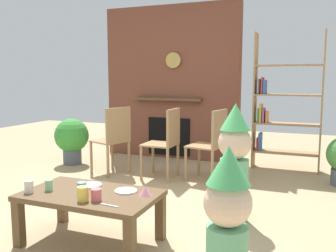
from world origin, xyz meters
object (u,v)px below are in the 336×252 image
(paper_cup_center, at_px, (49,185))
(child_with_cone_hat, at_px, (227,227))
(bookshelf, at_px, (282,107))
(paper_cup_far_right, at_px, (82,189))
(child_in_pink, at_px, (234,160))
(paper_cup_far_left, at_px, (83,194))
(birthday_cake_slice, at_px, (145,191))
(paper_cup_near_left, at_px, (96,195))
(dining_chair_middle, at_px, (167,139))
(dining_chair_right, at_px, (212,141))
(paper_plate_rear, at_px, (91,185))
(paper_cup_near_right, at_px, (29,187))
(paper_plate_front, at_px, (126,191))
(coffee_table, at_px, (91,201))
(dining_chair_left, at_px, (114,136))
(potted_plant_short, at_px, (72,138))

(paper_cup_center, distance_m, child_with_cone_hat, 1.56)
(bookshelf, height_order, paper_cup_far_right, bookshelf)
(bookshelf, height_order, child_in_pink, bookshelf)
(paper_cup_far_left, distance_m, birthday_cake_slice, 0.46)
(paper_cup_near_left, xyz_separation_m, birthday_cake_slice, (0.28, 0.24, -0.01))
(dining_chair_middle, relative_size, dining_chair_right, 1.00)
(dining_chair_middle, bearing_deg, paper_cup_far_right, 93.63)
(bookshelf, bearing_deg, paper_plate_rear, -114.41)
(paper_plate_rear, height_order, child_in_pink, child_in_pink)
(bookshelf, xyz_separation_m, dining_chair_middle, (-1.31, -1.03, -0.37))
(paper_cup_far_right, bearing_deg, child_with_cone_hat, -18.03)
(dining_chair_middle, bearing_deg, child_with_cone_hat, 119.08)
(birthday_cake_slice, bearing_deg, paper_cup_near_right, -162.73)
(paper_plate_front, bearing_deg, paper_plate_rear, 175.27)
(coffee_table, xyz_separation_m, birthday_cake_slice, (0.42, 0.10, 0.10))
(paper_plate_front, bearing_deg, paper_cup_near_right, -156.45)
(paper_plate_front, relative_size, dining_chair_left, 0.20)
(bookshelf, xyz_separation_m, paper_cup_near_left, (-1.02, -3.08, -0.43))
(bookshelf, distance_m, child_in_pink, 2.13)
(bookshelf, bearing_deg, child_in_pink, -96.11)
(paper_cup_far_right, relative_size, potted_plant_short, 0.15)
(dining_chair_middle, bearing_deg, potted_plant_short, -7.51)
(paper_cup_far_left, xyz_separation_m, birthday_cake_slice, (0.37, 0.28, -0.02))
(paper_cup_near_left, distance_m, dining_chair_middle, 2.07)
(child_with_cone_hat, height_order, potted_plant_short, child_with_cone_hat)
(paper_cup_far_right, height_order, potted_plant_short, potted_plant_short)
(paper_cup_center, xyz_separation_m, dining_chair_right, (0.77, 2.07, 0.07))
(paper_cup_near_left, distance_m, paper_plate_front, 0.29)
(bookshelf, relative_size, dining_chair_right, 2.11)
(birthday_cake_slice, bearing_deg, dining_chair_middle, 107.32)
(paper_cup_near_right, relative_size, paper_cup_far_left, 0.89)
(paper_cup_near_left, height_order, child_with_cone_hat, child_with_cone_hat)
(paper_cup_near_left, bearing_deg, dining_chair_left, 116.94)
(paper_cup_center, bearing_deg, child_with_cone_hat, -14.68)
(paper_cup_center, relative_size, birthday_cake_slice, 0.85)
(paper_cup_near_left, distance_m, child_in_pink, 1.28)
(dining_chair_right, bearing_deg, birthday_cake_slice, 99.90)
(paper_cup_near_left, height_order, dining_chair_middle, dining_chair_middle)
(dining_chair_left, height_order, dining_chair_middle, same)
(child_with_cone_hat, distance_m, dining_chair_right, 2.57)
(paper_cup_near_right, relative_size, paper_cup_center, 1.11)
(paper_cup_near_left, bearing_deg, birthday_cake_slice, 40.25)
(bookshelf, height_order, coffee_table, bookshelf)
(paper_cup_far_right, height_order, child_in_pink, child_in_pink)
(coffee_table, height_order, dining_chair_left, dining_chair_left)
(birthday_cake_slice, height_order, child_with_cone_hat, child_with_cone_hat)
(child_in_pink, height_order, dining_chair_right, child_in_pink)
(paper_cup_far_left, height_order, paper_plate_front, paper_cup_far_left)
(paper_cup_near_left, relative_size, child_in_pink, 0.08)
(paper_cup_near_left, height_order, paper_plate_front, paper_cup_near_left)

